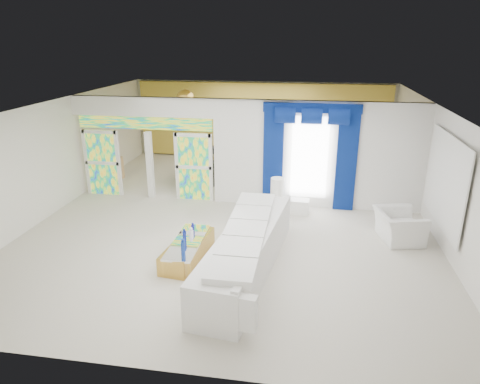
% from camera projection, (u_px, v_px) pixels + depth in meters
% --- Properties ---
extents(floor, '(12.00, 12.00, 0.00)m').
position_uv_depth(floor, '(236.00, 215.00, 11.88)').
color(floor, '#B7AF9E').
rests_on(floor, ground).
extents(dividing_wall, '(5.70, 0.18, 3.00)m').
position_uv_depth(dividing_wall, '(319.00, 156.00, 11.98)').
color(dividing_wall, white).
rests_on(dividing_wall, ground).
extents(dividing_header, '(4.30, 0.18, 0.55)m').
position_uv_depth(dividing_header, '(143.00, 107.00, 12.32)').
color(dividing_header, white).
rests_on(dividing_header, dividing_wall).
extents(stained_panel_left, '(0.95, 0.04, 2.00)m').
position_uv_depth(stained_panel_left, '(103.00, 163.00, 13.11)').
color(stained_panel_left, '#994C3F').
rests_on(stained_panel_left, ground).
extents(stained_panel_right, '(0.95, 0.04, 2.00)m').
position_uv_depth(stained_panel_right, '(194.00, 167.00, 12.68)').
color(stained_panel_right, '#994C3F').
rests_on(stained_panel_right, ground).
extents(stained_transom, '(4.00, 0.05, 0.35)m').
position_uv_depth(stained_transom, '(144.00, 123.00, 12.48)').
color(stained_transom, '#994C3F').
rests_on(stained_transom, dividing_header).
extents(window_pane, '(1.00, 0.02, 2.30)m').
position_uv_depth(window_pane, '(309.00, 158.00, 11.94)').
color(window_pane, white).
rests_on(window_pane, dividing_wall).
extents(blue_drape_left, '(0.55, 0.10, 2.80)m').
position_uv_depth(blue_drape_left, '(273.00, 158.00, 12.08)').
color(blue_drape_left, '#030F45').
rests_on(blue_drape_left, ground).
extents(blue_drape_right, '(0.55, 0.10, 2.80)m').
position_uv_depth(blue_drape_right, '(346.00, 161.00, 11.78)').
color(blue_drape_right, '#030F45').
rests_on(blue_drape_right, ground).
extents(blue_pelmet, '(2.60, 0.12, 0.25)m').
position_uv_depth(blue_pelmet, '(312.00, 108.00, 11.45)').
color(blue_pelmet, '#030F45').
rests_on(blue_pelmet, dividing_wall).
extents(wall_mirror, '(0.04, 2.70, 1.90)m').
position_uv_depth(wall_mirror, '(446.00, 181.00, 9.68)').
color(wall_mirror, white).
rests_on(wall_mirror, ground).
extents(gold_curtains, '(9.70, 0.12, 2.90)m').
position_uv_depth(gold_curtains, '(262.00, 121.00, 16.85)').
color(gold_curtains, '#BD8A2D').
rests_on(gold_curtains, ground).
extents(white_sofa, '(1.52, 4.58, 0.86)m').
position_uv_depth(white_sofa, '(247.00, 252.00, 8.91)').
color(white_sofa, white).
rests_on(white_sofa, ground).
extents(coffee_table, '(0.82, 1.86, 0.40)m').
position_uv_depth(coffee_table, '(188.00, 250.00, 9.47)').
color(coffee_table, '#BD913B').
rests_on(coffee_table, ground).
extents(console_table, '(1.19, 0.46, 0.39)m').
position_uv_depth(console_table, '(287.00, 205.00, 12.00)').
color(console_table, white).
rests_on(console_table, ground).
extents(table_lamp, '(0.36, 0.36, 0.58)m').
position_uv_depth(table_lamp, '(277.00, 188.00, 11.88)').
color(table_lamp, white).
rests_on(table_lamp, console_table).
extents(armchair, '(1.20, 1.30, 0.72)m').
position_uv_depth(armchair, '(399.00, 226.00, 10.28)').
color(armchair, white).
rests_on(armchair, ground).
extents(grand_piano, '(1.76, 2.05, 0.89)m').
position_uv_depth(grand_piano, '(207.00, 165.00, 14.85)').
color(grand_piano, black).
rests_on(grand_piano, ground).
extents(piano_bench, '(0.93, 0.56, 0.29)m').
position_uv_depth(piano_bench, '(195.00, 189.00, 13.47)').
color(piano_bench, black).
rests_on(piano_bench, ground).
extents(tv_console, '(0.57, 0.53, 0.76)m').
position_uv_depth(tv_console, '(114.00, 168.00, 14.73)').
color(tv_console, '#A47352').
rests_on(tv_console, ground).
extents(chandelier, '(0.60, 0.60, 0.60)m').
position_uv_depth(chandelier, '(185.00, 98.00, 14.49)').
color(chandelier, gold).
rests_on(chandelier, ceiling).
extents(decanters, '(0.20, 1.07, 0.25)m').
position_uv_depth(decanters, '(187.00, 237.00, 9.39)').
color(decanters, white).
rests_on(decanters, coffee_table).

